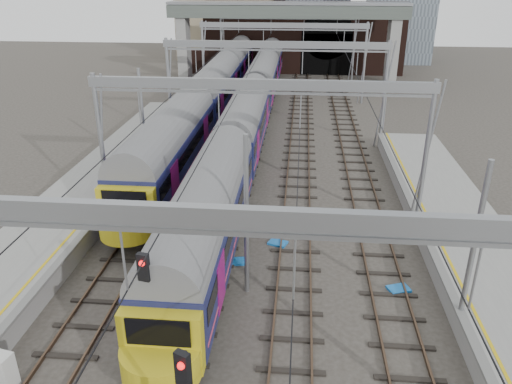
# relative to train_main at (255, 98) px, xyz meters

# --- Properties ---
(ground) EXTENTS (160.00, 160.00, 0.00)m
(ground) POSITION_rel_train_main_xyz_m (2.00, -26.94, -2.42)
(ground) COLOR #38332D
(ground) RESTS_ON ground
(platform_left) EXTENTS (4.32, 55.00, 1.12)m
(platform_left) POSITION_rel_train_main_xyz_m (-8.18, -24.44, -1.86)
(platform_left) COLOR gray
(platform_left) RESTS_ON ground
(tracks) EXTENTS (14.40, 80.00, 0.22)m
(tracks) POSITION_rel_train_main_xyz_m (2.00, -11.94, -2.40)
(tracks) COLOR #4C3828
(tracks) RESTS_ON ground
(overhead_line) EXTENTS (16.80, 80.00, 8.00)m
(overhead_line) POSITION_rel_train_main_xyz_m (2.00, -5.45, 4.15)
(overhead_line) COLOR gray
(overhead_line) RESTS_ON ground
(retaining_wall) EXTENTS (28.00, 2.75, 9.00)m
(retaining_wall) POSITION_rel_train_main_xyz_m (3.40, 24.99, 1.91)
(retaining_wall) COLOR black
(retaining_wall) RESTS_ON ground
(overbridge) EXTENTS (28.00, 3.00, 9.25)m
(overbridge) POSITION_rel_train_main_xyz_m (2.00, 19.06, 4.85)
(overbridge) COLOR gray
(overbridge) RESTS_ON ground
(train_main) EXTENTS (2.68, 62.09, 4.66)m
(train_main) POSITION_rel_train_main_xyz_m (0.00, 0.00, 0.00)
(train_main) COLOR black
(train_main) RESTS_ON ground
(train_second) EXTENTS (2.87, 49.71, 4.91)m
(train_second) POSITION_rel_train_main_xyz_m (-4.00, 2.56, 0.11)
(train_second) COLOR black
(train_second) RESTS_ON ground
(signal_near_left) EXTENTS (0.38, 0.47, 5.02)m
(signal_near_left) POSITION_rel_train_main_xyz_m (-0.44, -30.36, 0.73)
(signal_near_left) COLOR black
(signal_near_left) RESTS_ON ground
(relay_cabinet) EXTENTS (0.77, 0.68, 1.34)m
(relay_cabinet) POSITION_rel_train_main_xyz_m (-5.29, -31.07, -1.75)
(relay_cabinet) COLOR silver
(relay_cabinet) RESTS_ON ground
(equip_cover_a) EXTENTS (1.06, 0.91, 0.11)m
(equip_cover_a) POSITION_rel_train_main_xyz_m (3.11, -20.82, -2.36)
(equip_cover_a) COLOR blue
(equip_cover_a) RESTS_ON ground
(equip_cover_b) EXTENTS (0.99, 0.78, 0.11)m
(equip_cover_b) POSITION_rel_train_main_xyz_m (1.27, -22.74, -2.37)
(equip_cover_b) COLOR blue
(equip_cover_b) RESTS_ON ground
(equip_cover_c) EXTENTS (1.08, 0.93, 0.11)m
(equip_cover_c) POSITION_rel_train_main_xyz_m (8.49, -24.31, -2.36)
(equip_cover_c) COLOR blue
(equip_cover_c) RESTS_ON ground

